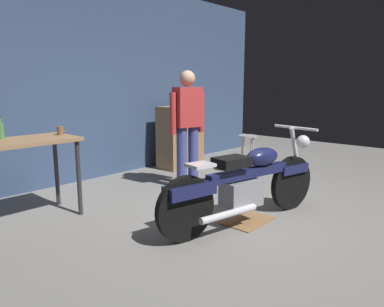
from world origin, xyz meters
name	(u,v)px	position (x,y,z in m)	size (l,w,h in m)	color
ground_plane	(240,218)	(0.00, 0.00, 0.00)	(12.00, 12.00, 0.00)	gray
back_wall	(94,80)	(0.00, 2.80, 1.55)	(8.00, 0.12, 3.10)	#384C70
workbench	(13,151)	(-1.74, 1.68, 0.79)	(1.30, 0.64, 0.90)	#99724C
motorcycle	(246,182)	(-0.08, -0.13, 0.45)	(2.16, 0.73, 1.00)	black
person_standing	(187,124)	(0.55, 1.32, 0.93)	(0.56, 0.30, 1.67)	#41488C
shop_stool	(248,144)	(1.85, 1.15, 0.50)	(0.32, 0.32, 0.64)	#B2B2B7
wooden_dresser	(180,137)	(1.41, 2.30, 0.55)	(0.80, 0.47, 1.10)	#99724C
drip_tray	(247,220)	(-0.03, -0.12, 0.01)	(0.56, 0.40, 0.01)	olive
mug_brown_stoneware	(61,131)	(-1.17, 1.72, 0.95)	(0.11, 0.07, 0.10)	brown
bottle	(1,130)	(-1.77, 1.87, 1.00)	(0.06, 0.06, 0.24)	#4C8C4C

